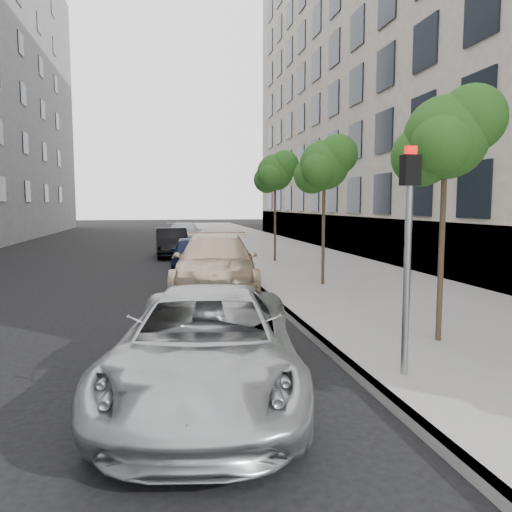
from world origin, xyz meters
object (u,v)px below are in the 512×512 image
object	(u,v)px
signal_pole	(408,234)
suv	(216,264)
tree_mid	(325,165)
minivan	(207,345)
sedan_blue	(191,253)
tree_near	(447,137)
tree_far	(276,172)
sedan_black	(172,242)
sedan_rear	(185,234)

from	to	relation	value
signal_pole	suv	bearing A→B (deg)	100.85
tree_mid	minivan	distance (m)	9.60
signal_pole	sedan_blue	bearing A→B (deg)	97.28
sedan_blue	signal_pole	bearing A→B (deg)	-77.22
tree_near	tree_far	world-z (taller)	tree_far
tree_near	suv	bearing A→B (deg)	117.43
sedan_black	tree_near	bearing A→B (deg)	-76.92
suv	signal_pole	bearing A→B (deg)	-69.86
suv	sedan_blue	distance (m)	5.44
tree_far	suv	distance (m)	8.00
tree_near	minivan	distance (m)	5.48
tree_far	sedan_blue	world-z (taller)	tree_far
tree_far	sedan_rear	xyz separation A→B (m)	(-3.33, 11.32, -3.24)
tree_far	signal_pole	distance (m)	14.75
signal_pole	sedan_black	bearing A→B (deg)	96.74
tree_far	suv	xyz separation A→B (m)	(-3.33, -6.59, -3.10)
tree_far	sedan_black	distance (m)	6.68
tree_far	minivan	xyz separation A→B (m)	(-4.32, -14.51, -3.23)
minivan	sedan_black	distance (m)	18.40
tree_near	signal_pole	bearing A→B (deg)	-133.81
suv	tree_far	bearing A→B (deg)	70.43
tree_mid	tree_far	distance (m)	6.50
sedan_black	tree_mid	bearing A→B (deg)	-68.63
tree_near	tree_far	bearing A→B (deg)	90.00
signal_pole	sedan_blue	size ratio (longest dim) A/B	0.84
sedan_black	sedan_blue	bearing A→B (deg)	-84.02
sedan_black	signal_pole	bearing A→B (deg)	-82.58
tree_far	signal_pole	world-z (taller)	tree_far
minivan	sedan_blue	size ratio (longest dim) A/B	1.32
signal_pole	tree_near	bearing A→B (deg)	44.13
signal_pole	minivan	xyz separation A→B (m)	(-2.82, 0.05, -1.45)
minivan	sedan_rear	size ratio (longest dim) A/B	1.06
tree_near	minivan	size ratio (longest dim) A/B	0.87
tree_near	sedan_black	size ratio (longest dim) A/B	1.05
tree_far	sedan_rear	bearing A→B (deg)	106.38
tree_mid	sedan_black	distance (m)	11.67
suv	sedan_black	size ratio (longest dim) A/B	1.36
sedan_rear	minivan	bearing A→B (deg)	-98.59
signal_pole	sedan_blue	distance (m)	13.66
tree_far	sedan_black	world-z (taller)	tree_far
tree_near	sedan_blue	world-z (taller)	tree_near
tree_far	tree_near	bearing A→B (deg)	-90.00
minivan	suv	world-z (taller)	suv
minivan	tree_near	bearing A→B (deg)	28.53
minivan	signal_pole	bearing A→B (deg)	8.19
tree_mid	suv	bearing A→B (deg)	-178.48
signal_pole	suv	size ratio (longest dim) A/B	0.56
minivan	sedan_blue	bearing A→B (deg)	96.65
suv	sedan_rear	world-z (taller)	suv
tree_near	sedan_black	distance (m)	17.70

